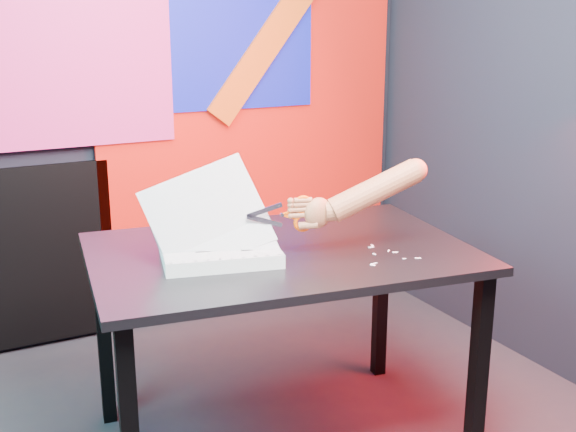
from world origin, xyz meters
TOP-DOWN VIEW (x-y plane):
  - room at (0.00, 0.00)m, footprint 3.01×3.01m
  - backdrop at (0.06, 1.46)m, footprint 2.88×0.05m
  - work_table at (0.19, 0.24)m, footprint 1.38×1.02m
  - printout_stack at (-0.04, 0.23)m, footprint 0.45×0.35m
  - scissors at (0.21, 0.15)m, footprint 0.21×0.07m
  - hand_forearm at (0.43, 0.09)m, footprint 0.45×0.18m
  - paper_clippings at (0.47, 0.03)m, footprint 0.19×0.20m

SIDE VIEW (x-z plane):
  - work_table at x=0.19m, z-range 0.29..1.04m
  - paper_clippings at x=0.47m, z-range 0.75..0.75m
  - printout_stack at x=-0.04m, z-range 0.61..0.96m
  - scissors at x=0.21m, z-range 0.83..0.95m
  - hand_forearm at x=0.43m, z-range 0.84..1.06m
  - backdrop at x=0.06m, z-range -0.08..2.00m
  - room at x=0.00m, z-range 0.00..2.71m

